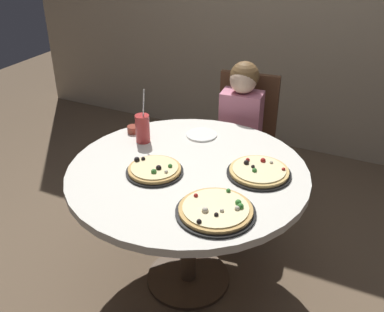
{
  "coord_description": "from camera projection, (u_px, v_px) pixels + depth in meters",
  "views": [
    {
      "loc": [
        0.85,
        -1.71,
        1.89
      ],
      "look_at": [
        0.0,
        0.05,
        0.8
      ],
      "focal_mm": 41.34,
      "sensor_mm": 36.0,
      "label": 1
    }
  ],
  "objects": [
    {
      "name": "sauce_bowl",
      "position": [
        133.0,
        129.0,
        2.58
      ],
      "size": [
        0.07,
        0.07,
        0.04
      ],
      "primitive_type": "cylinder",
      "color": "brown",
      "rests_on": "dining_table"
    },
    {
      "name": "ground_plane",
      "position": [
        188.0,
        279.0,
        2.59
      ],
      "size": [
        8.0,
        8.0,
        0.0
      ],
      "primitive_type": "plane",
      "color": "brown"
    },
    {
      "name": "soda_cup",
      "position": [
        143.0,
        128.0,
        2.45
      ],
      "size": [
        0.08,
        0.08,
        0.31
      ],
      "color": "#B73333",
      "rests_on": "dining_table"
    },
    {
      "name": "pizza_pepperoni",
      "position": [
        259.0,
        172.0,
        2.17
      ],
      "size": [
        0.32,
        0.32,
        0.05
      ],
      "color": "black",
      "rests_on": "dining_table"
    },
    {
      "name": "diner_child",
      "position": [
        236.0,
        154.0,
        2.91
      ],
      "size": [
        0.29,
        0.42,
        1.08
      ],
      "color": "#3F4766",
      "rests_on": "ground_plane"
    },
    {
      "name": "chair_wooden",
      "position": [
        244.0,
        136.0,
        3.04
      ],
      "size": [
        0.44,
        0.44,
        0.95
      ],
      "color": "brown",
      "rests_on": "ground_plane"
    },
    {
      "name": "dining_table",
      "position": [
        188.0,
        185.0,
        2.27
      ],
      "size": [
        1.22,
        1.22,
        0.75
      ],
      "color": "silver",
      "rests_on": "ground_plane"
    },
    {
      "name": "pizza_veggie",
      "position": [
        155.0,
        170.0,
        2.19
      ],
      "size": [
        0.29,
        0.29,
        0.05
      ],
      "color": "black",
      "rests_on": "dining_table"
    },
    {
      "name": "pizza_cheese",
      "position": [
        216.0,
        210.0,
        1.89
      ],
      "size": [
        0.35,
        0.35,
        0.05
      ],
      "color": "black",
      "rests_on": "dining_table"
    },
    {
      "name": "plate_small",
      "position": [
        202.0,
        135.0,
        2.55
      ],
      "size": [
        0.18,
        0.18,
        0.01
      ],
      "primitive_type": "cylinder",
      "color": "white",
      "rests_on": "dining_table"
    }
  ]
}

